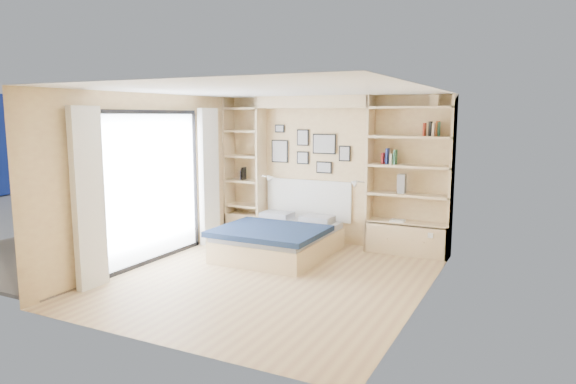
% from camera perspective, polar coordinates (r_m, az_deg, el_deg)
% --- Properties ---
extents(ground, '(4.50, 4.50, 0.00)m').
position_cam_1_polar(ground, '(7.02, -1.99, -9.61)').
color(ground, tan).
rests_on(ground, ground).
extents(room_shell, '(4.50, 4.50, 4.50)m').
position_cam_1_polar(room_shell, '(8.27, 0.64, 0.85)').
color(room_shell, '#D9BC7F').
rests_on(room_shell, ground).
extents(bed, '(1.59, 2.08, 1.07)m').
position_cam_1_polar(bed, '(8.12, -0.90, -5.16)').
color(bed, '#D4BF8B').
rests_on(bed, ground).
extents(photo_gallery, '(1.48, 0.02, 0.82)m').
position_cam_1_polar(photo_gallery, '(8.88, 2.24, 4.79)').
color(photo_gallery, black).
rests_on(photo_gallery, ground).
extents(reading_lamps, '(1.92, 0.12, 0.15)m').
position_cam_1_polar(reading_lamps, '(8.66, 2.53, 1.35)').
color(reading_lamps, silver).
rests_on(reading_lamps, ground).
extents(shelf_decor, '(3.48, 0.23, 2.03)m').
position_cam_1_polar(shelf_decor, '(8.22, 11.42, 4.91)').
color(shelf_decor, '#A51E1E').
rests_on(shelf_decor, ground).
extents(deck, '(3.20, 4.00, 0.05)m').
position_cam_1_polar(deck, '(9.22, -22.17, -5.80)').
color(deck, brown).
rests_on(deck, ground).
extents(deck_chair, '(0.53, 0.79, 0.75)m').
position_cam_1_polar(deck_chair, '(8.94, -19.90, -3.77)').
color(deck_chair, tan).
rests_on(deck_chair, ground).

